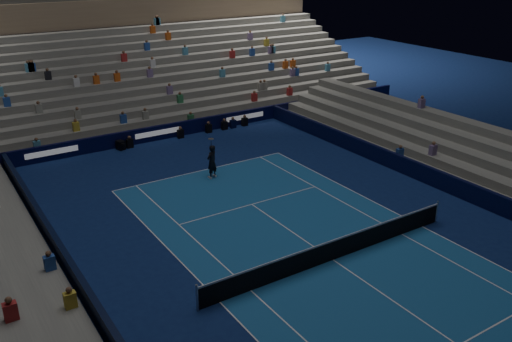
% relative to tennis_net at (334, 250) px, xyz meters
% --- Properties ---
extents(ground, '(90.00, 90.00, 0.00)m').
position_rel_tennis_net_xyz_m(ground, '(0.00, 0.00, -0.50)').
color(ground, '#0D1E53').
rests_on(ground, ground).
extents(court_surface, '(10.97, 23.77, 0.01)m').
position_rel_tennis_net_xyz_m(court_surface, '(0.00, 0.00, -0.50)').
color(court_surface, '#1B5798').
rests_on(court_surface, ground).
extents(sponsor_barrier_far, '(44.00, 0.25, 1.00)m').
position_rel_tennis_net_xyz_m(sponsor_barrier_far, '(0.00, 18.50, -0.00)').
color(sponsor_barrier_far, black).
rests_on(sponsor_barrier_far, ground).
extents(sponsor_barrier_east, '(0.25, 37.00, 1.00)m').
position_rel_tennis_net_xyz_m(sponsor_barrier_east, '(9.70, 0.00, -0.00)').
color(sponsor_barrier_east, black).
rests_on(sponsor_barrier_east, ground).
extents(sponsor_barrier_west, '(0.25, 37.00, 1.00)m').
position_rel_tennis_net_xyz_m(sponsor_barrier_west, '(-9.70, 0.00, -0.00)').
color(sponsor_barrier_west, black).
rests_on(sponsor_barrier_west, ground).
extents(grandstand_main, '(44.00, 15.20, 11.20)m').
position_rel_tennis_net_xyz_m(grandstand_main, '(0.00, 27.90, 2.87)').
color(grandstand_main, slate).
rests_on(grandstand_main, ground).
extents(tennis_net, '(12.90, 0.10, 1.10)m').
position_rel_tennis_net_xyz_m(tennis_net, '(0.00, 0.00, 0.00)').
color(tennis_net, '#B2B2B7').
rests_on(tennis_net, ground).
extents(tennis_player, '(0.84, 0.71, 1.96)m').
position_rel_tennis_net_xyz_m(tennis_player, '(0.00, 10.63, 0.48)').
color(tennis_player, black).
rests_on(tennis_player, ground).
extents(broadcast_camera, '(0.57, 0.96, 0.59)m').
position_rel_tennis_net_xyz_m(broadcast_camera, '(-2.74, 17.98, -0.20)').
color(broadcast_camera, black).
rests_on(broadcast_camera, ground).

